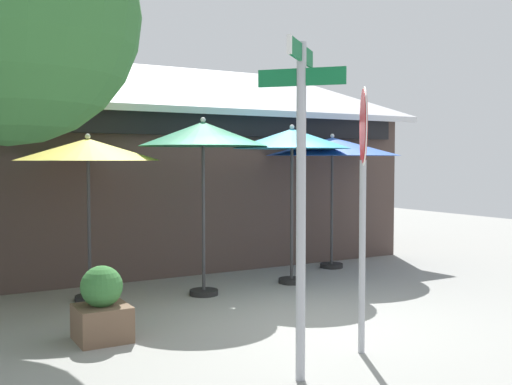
% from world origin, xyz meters
% --- Properties ---
extents(ground_plane, '(28.00, 28.00, 0.10)m').
position_xyz_m(ground_plane, '(0.00, 0.00, -0.05)').
color(ground_plane, gray).
extents(cafe_building, '(9.67, 5.48, 4.52)m').
position_xyz_m(cafe_building, '(0.25, 5.86, 1.64)').
color(cafe_building, '#473833').
rests_on(cafe_building, ground).
extents(street_sign_post, '(0.68, 0.65, 3.16)m').
position_xyz_m(street_sign_post, '(-1.21, -1.86, 1.92)').
color(street_sign_post, '#A8AAB2').
rests_on(street_sign_post, ground).
extents(stop_sign, '(0.50, 0.69, 2.85)m').
position_xyz_m(stop_sign, '(-0.18, -1.52, 2.02)').
color(stop_sign, '#A8AAB2').
rests_on(stop_sign, ground).
extents(patio_umbrella_mustard_left, '(2.10, 2.10, 2.46)m').
position_xyz_m(patio_umbrella_mustard_left, '(-2.08, 2.37, 2.20)').
color(patio_umbrella_mustard_left, black).
rests_on(patio_umbrella_mustard_left, ground).
extents(patio_umbrella_forest_green_center, '(1.97, 1.97, 2.73)m').
position_xyz_m(patio_umbrella_forest_green_center, '(-0.46, 1.88, 2.44)').
color(patio_umbrella_forest_green_center, black).
rests_on(patio_umbrella_forest_green_center, ground).
extents(patio_umbrella_teal_right, '(1.98, 1.98, 2.67)m').
position_xyz_m(patio_umbrella_teal_right, '(1.21, 1.96, 2.40)').
color(patio_umbrella_teal_right, black).
rests_on(patio_umbrella_teal_right, ground).
extents(patio_umbrella_royal_blue_far_right, '(2.58, 2.58, 2.58)m').
position_xyz_m(patio_umbrella_royal_blue_far_right, '(2.69, 2.81, 2.32)').
color(patio_umbrella_royal_blue_far_right, black).
rests_on(patio_umbrella_royal_blue_far_right, ground).
extents(sidewalk_planter, '(0.59, 0.59, 0.87)m').
position_xyz_m(sidewalk_planter, '(-2.48, 0.32, 0.39)').
color(sidewalk_planter, brown).
rests_on(sidewalk_planter, ground).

